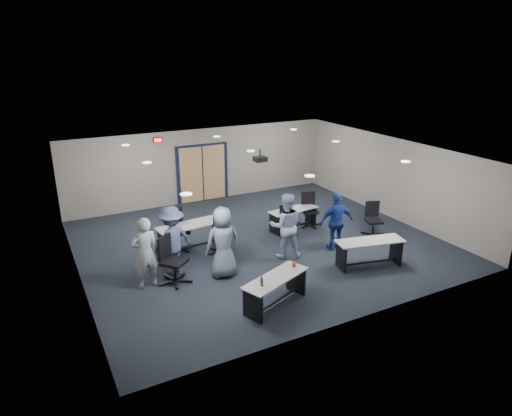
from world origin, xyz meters
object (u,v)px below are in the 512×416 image
chair_back_d (310,210)px  chair_loose_left (174,260)px  table_front_right (369,249)px  table_back_left (191,232)px  table_back_right (293,215)px  person_navy (337,222)px  chair_back_c (287,221)px  chair_back_b (220,236)px  person_lightblue (286,226)px  table_front_left (276,286)px  chair_back_a (178,230)px  chair_loose_right (374,220)px  person_gray (145,253)px  person_back (172,240)px  person_plaid (223,242)px

chair_back_d → chair_loose_left: size_ratio=0.91×
table_front_right → table_back_left: table_back_left is taller
table_back_right → person_navy: 1.93m
chair_loose_left → person_navy: 4.69m
chair_loose_left → chair_back_c: bearing=-22.6°
chair_back_b → person_lightblue: 1.87m
table_back_left → person_navy: bearing=-33.4°
table_front_right → chair_back_b: 4.06m
table_front_left → chair_loose_left: chair_loose_left is taller
chair_back_a → chair_back_d: size_ratio=1.09×
chair_loose_right → person_gray: (-6.96, 0.08, 0.37)m
chair_back_b → person_back: 1.65m
table_front_left → person_back: bearing=98.8°
table_back_right → person_plaid: size_ratio=0.93×
person_lightblue → chair_loose_right: bearing=-158.4°
chair_back_b → chair_loose_right: bearing=19.1°
person_gray → chair_back_b: bearing=-158.3°
table_back_right → chair_back_c: (-0.45, -0.38, 0.01)m
person_back → chair_back_a: bearing=-133.2°
chair_loose_right → person_navy: size_ratio=0.62×
chair_loose_left → person_navy: size_ratio=0.71×
table_back_left → person_gray: 2.28m
chair_back_c → chair_back_a: bearing=-175.2°
chair_loose_right → person_back: person_back is taller
chair_loose_left → chair_loose_right: bearing=-39.9°
chair_back_a → chair_loose_right: chair_back_a is taller
chair_loose_right → person_lightblue: (-3.15, -0.02, 0.39)m
table_back_left → chair_back_a: 0.37m
table_front_right → chair_back_a: size_ratio=1.58×
table_front_left → person_navy: (3.02, 1.82, 0.36)m
chair_back_d → person_gray: size_ratio=0.61×
chair_back_b → chair_loose_left: (-1.65, -1.05, 0.10)m
table_front_right → person_back: person_back is taller
table_back_right → person_lightblue: size_ratio=0.92×
chair_loose_right → person_lightblue: person_lightblue is taller
table_front_left → person_lightblue: bearing=32.5°
chair_loose_right → chair_back_c: bearing=173.4°
chair_back_b → person_gray: (-2.31, -0.93, 0.39)m
person_back → chair_loose_right: bearing=156.3°
person_lightblue → chair_back_d: bearing=-118.2°
table_back_right → person_navy: size_ratio=1.00×
table_back_right → chair_back_a: bearing=170.9°
table_back_left → table_back_right: table_back_left is taller
table_front_right → chair_loose_left: chair_loose_left is taller
person_navy → table_front_left: bearing=42.5°
chair_back_c → person_lightblue: size_ratio=0.51×
chair_back_d → chair_loose_left: bearing=-145.4°
chair_back_c → person_back: 3.93m
chair_back_a → person_lightblue: size_ratio=0.65×
chair_loose_left → person_back: 0.63m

